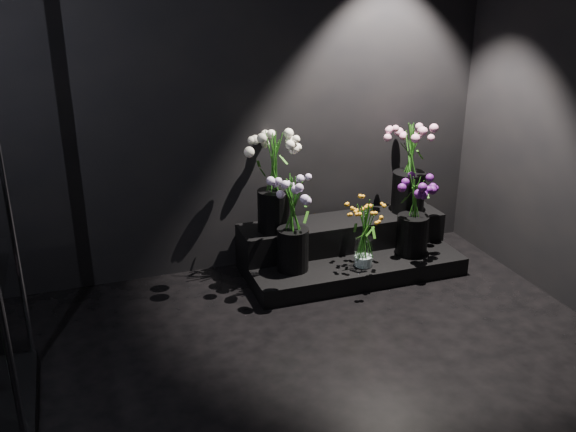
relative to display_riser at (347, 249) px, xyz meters
name	(u,v)px	position (x,y,z in m)	size (l,w,h in m)	color
floor	(332,428)	(-0.83, -1.68, -0.15)	(4.00, 4.00, 0.00)	black
wall_back	(225,84)	(-0.83, 0.32, 1.25)	(4.00, 4.00, 0.00)	black
display_riser	(347,249)	(0.00, 0.00, 0.00)	(1.61, 0.71, 0.36)	black
bouquet_orange_bells	(365,234)	(0.01, -0.28, 0.24)	(0.26, 0.26, 0.50)	white
bouquet_lilac	(293,215)	(-0.50, -0.16, 0.41)	(0.45, 0.45, 0.72)	black
bouquet_purple	(414,210)	(0.44, -0.20, 0.34)	(0.42, 0.42, 0.62)	black
bouquet_cream_roses	(274,174)	(-0.56, 0.07, 0.64)	(0.50, 0.50, 0.73)	black
bouquet_pink_roses	(410,161)	(0.55, 0.09, 0.62)	(0.43, 0.43, 0.71)	black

